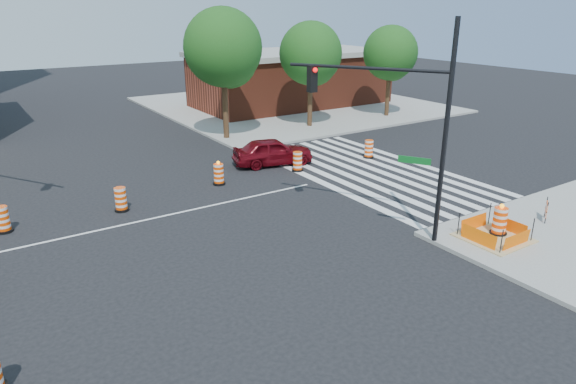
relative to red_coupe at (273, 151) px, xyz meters
name	(u,v)px	position (x,y,z in m)	size (l,w,h in m)	color
ground	(169,215)	(-7.39, -3.77, -0.73)	(120.00, 120.00, 0.00)	black
sidewalk_ne	(291,105)	(10.61, 14.23, -0.66)	(22.00, 22.00, 0.15)	gray
crosswalk_east	(368,171)	(3.56, -3.77, -0.73)	(6.75, 13.50, 0.01)	silver
lane_centerline	(169,215)	(-7.39, -3.77, -0.73)	(14.00, 0.12, 0.01)	silver
excavation_pit	(494,237)	(1.61, -12.77, -0.51)	(2.20, 2.20, 0.90)	tan
brick_storefront	(291,78)	(10.61, 14.23, 1.58)	(16.50, 8.50, 4.60)	maroon
red_coupe	(273,151)	(0.00, 0.00, 0.00)	(1.73, 4.31, 1.47)	#5E0810
signal_pole_se	(400,111)	(-1.14, -10.30, 4.00)	(3.13, 5.06, 7.71)	black
pit_drum	(500,222)	(2.02, -12.66, -0.08)	(0.62, 0.62, 1.23)	black
barricade	(546,209)	(4.75, -12.82, -0.10)	(0.65, 0.44, 0.88)	#FD4805
tree_north_c	(223,52)	(0.44, 6.39, 4.76)	(4.81, 4.81, 8.19)	#382314
tree_north_d	(311,57)	(6.98, 6.30, 4.15)	(4.28, 4.28, 7.27)	#382314
tree_north_e	(390,56)	(14.09, 5.99, 3.89)	(4.05, 4.05, 6.88)	#382314
median_drum_1	(3,220)	(-13.26, -1.94, -0.25)	(0.60, 0.60, 1.02)	black
median_drum_2	(121,200)	(-8.87, -2.23, -0.25)	(0.60, 0.60, 1.02)	black
median_drum_3	(219,175)	(-3.92, -1.40, -0.25)	(0.60, 0.60, 1.18)	black
median_drum_4	(298,162)	(0.47, -1.69, -0.25)	(0.60, 0.60, 1.02)	black
median_drum_5	(369,150)	(5.25, -1.87, -0.25)	(0.60, 0.60, 1.02)	black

